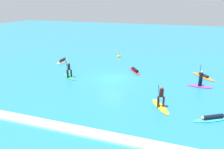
{
  "coord_description": "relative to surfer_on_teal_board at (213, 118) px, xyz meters",
  "views": [
    {
      "loc": [
        7.09,
        -21.17,
        8.3
      ],
      "look_at": [
        0.0,
        0.0,
        0.5
      ],
      "focal_mm": 33.98,
      "sensor_mm": 36.0,
      "label": 1
    }
  ],
  "objects": [
    {
      "name": "ground_plane",
      "position": [
        -9.78,
        5.87,
        -0.14
      ],
      "size": [
        120.0,
        120.0,
        0.0
      ],
      "primitive_type": "plane",
      "color": "teal",
      "rests_on": "ground"
    },
    {
      "name": "surfer_on_teal_board",
      "position": [
        0.0,
        0.0,
        0.0
      ],
      "size": [
        3.02,
        2.16,
        0.39
      ],
      "rotation": [
        0.0,
        0.0,
        3.68
      ],
      "color": "#33C6CC",
      "rests_on": "ground_plane"
    },
    {
      "name": "surfer_on_purple_board",
      "position": [
        -0.55,
        6.54,
        0.3
      ],
      "size": [
        2.44,
        0.87,
        2.27
      ],
      "rotation": [
        0.0,
        0.0,
        3.11
      ],
      "color": "purple",
      "rests_on": "ground_plane"
    },
    {
      "name": "surfer_on_white_board",
      "position": [
        -18.75,
        10.16,
        0.03
      ],
      "size": [
        0.76,
        2.49,
        0.45
      ],
      "rotation": [
        0.0,
        0.0,
        4.73
      ],
      "color": "white",
      "rests_on": "ground_plane"
    },
    {
      "name": "surfer_on_green_board",
      "position": [
        -14.52,
        4.73,
        0.37
      ],
      "size": [
        2.52,
        2.07,
        2.21
      ],
      "rotation": [
        0.0,
        0.0,
        5.66
      ],
      "color": "#23B266",
      "rests_on": "ground_plane"
    },
    {
      "name": "surfer_on_orange_board",
      "position": [
        -0.02,
        9.74,
        -0.02
      ],
      "size": [
        2.64,
        3.03,
        0.4
      ],
      "rotation": [
        0.0,
        0.0,
        2.25
      ],
      "color": "orange",
      "rests_on": "ground_plane"
    },
    {
      "name": "surfer_on_yellow_board",
      "position": [
        -3.86,
        0.77,
        0.35
      ],
      "size": [
        2.02,
        2.77,
        2.07
      ],
      "rotation": [
        0.0,
        0.0,
        5.25
      ],
      "color": "yellow",
      "rests_on": "ground_plane"
    },
    {
      "name": "surfer_on_red_board",
      "position": [
        -7.94,
        9.22,
        0.03
      ],
      "size": [
        2.23,
        2.89,
        0.43
      ],
      "rotation": [
        0.0,
        0.0,
        2.17
      ],
      "color": "red",
      "rests_on": "ground_plane"
    },
    {
      "name": "marker_buoy",
      "position": [
        -11.82,
        15.33,
        0.04
      ],
      "size": [
        0.46,
        0.46,
        1.19
      ],
      "color": "yellow",
      "rests_on": "ground_plane"
    },
    {
      "name": "wave_crest",
      "position": [
        -9.78,
        -4.54,
        -0.05
      ],
      "size": [
        20.44,
        0.9,
        0.18
      ],
      "primitive_type": "cube",
      "color": "white",
      "rests_on": "ground_plane"
    }
  ]
}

